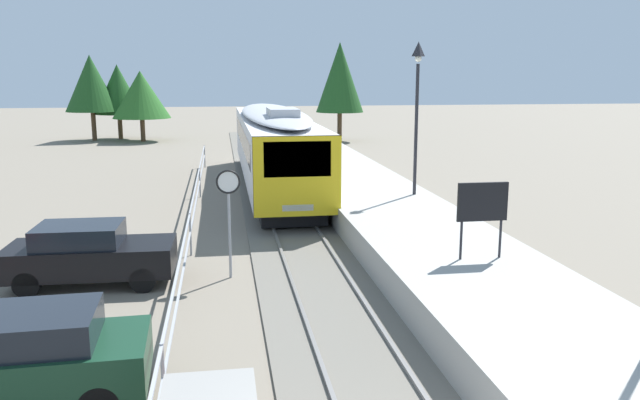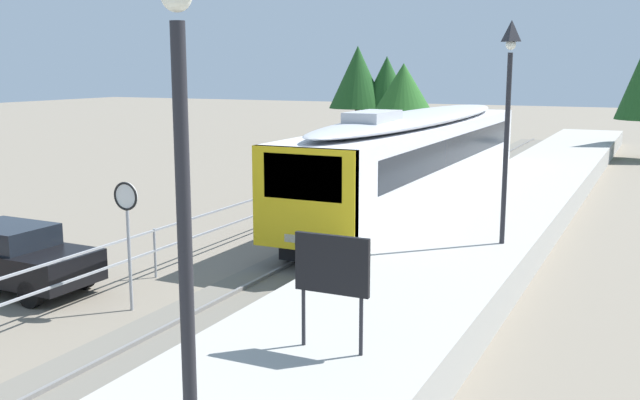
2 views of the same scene
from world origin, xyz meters
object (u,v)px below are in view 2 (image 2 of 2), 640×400
Objects in this scene: speed_limit_sign at (127,214)px; parked_hatchback_black at (14,257)px; platform_lamp_near_end at (181,135)px; platform_notice_board at (332,268)px; commuter_train at (419,154)px; platform_lamp_mid_platform at (509,90)px.

speed_limit_sign is 0.69× the size of parked_hatchback_black.
platform_lamp_near_end is at bearing -46.71° from speed_limit_sign.
platform_notice_board reaches higher than parked_hatchback_black.
commuter_train is 10.32× the size of platform_notice_board.
platform_lamp_mid_platform is 1.91× the size of speed_limit_sign.
parked_hatchback_black is (-3.45, 0.02, -1.33)m from speed_limit_sign.
speed_limit_sign reaches higher than parked_hatchback_black.
speed_limit_sign is at bearing 133.29° from platform_lamp_near_end.
platform_lamp_near_end is at bearing -35.08° from parked_hatchback_black.
commuter_train is 3.47× the size of platform_lamp_near_end.
commuter_train reaches higher than platform_notice_board.
platform_lamp_near_end is (4.47, -20.08, 2.48)m from commuter_train.
platform_lamp_near_end reaches higher than parked_hatchback_black.
platform_lamp_mid_platform reaches higher than parked_hatchback_black.
speed_limit_sign is at bearing 159.03° from platform_notice_board.
platform_notice_board is (3.55, -15.20, 0.04)m from commuter_train.
platform_notice_board is 0.64× the size of speed_limit_sign.
commuter_train is at bearing 103.16° from platform_notice_board.
platform_notice_board is at bearing -76.84° from commuter_train.
platform_lamp_near_end is 1.00× the size of platform_lamp_mid_platform.
platform_lamp_mid_platform reaches higher than speed_limit_sign.
commuter_train is at bearing 102.54° from platform_lamp_near_end.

